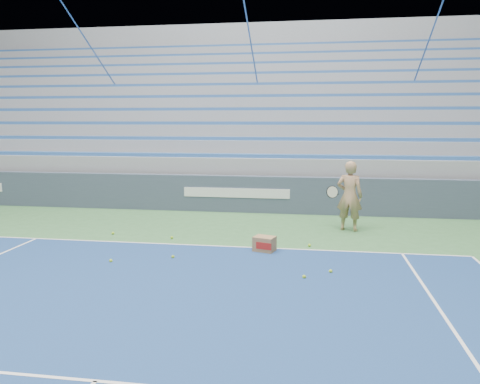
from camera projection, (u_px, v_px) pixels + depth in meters
The scene contains 11 objects.
sponsor_barrier at pixel (237, 194), 14.14m from camera, with size 30.00×0.32×1.10m.
bleachers at pixel (259, 130), 19.45m from camera, with size 31.00×9.15×7.30m.
tennis_player at pixel (349, 196), 11.67m from camera, with size 0.97×0.90×1.76m.
ball_box at pixel (264, 244), 9.88m from camera, with size 0.51×0.44×0.32m.
tennis_ball_0 at pixel (331, 271), 8.50m from camera, with size 0.07×0.07×0.07m, color #A7D02A.
tennis_ball_1 at pixel (111, 261), 9.13m from camera, with size 0.07×0.07×0.07m, color #A7D02A.
tennis_ball_2 at pixel (172, 238), 10.94m from camera, with size 0.07×0.07×0.07m, color #A7D02A.
tennis_ball_3 at pixel (113, 233), 11.36m from camera, with size 0.07×0.07×0.07m, color #A7D02A.
tennis_ball_4 at pixel (304, 277), 8.19m from camera, with size 0.07×0.07×0.07m, color #A7D02A.
tennis_ball_5 at pixel (173, 257), 9.40m from camera, with size 0.07×0.07×0.07m, color #A7D02A.
tennis_ball_6 at pixel (309, 245), 10.27m from camera, with size 0.07×0.07×0.07m, color #A7D02A.
Camera 1 is at (2.21, 2.10, 2.75)m, focal length 35.00 mm.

